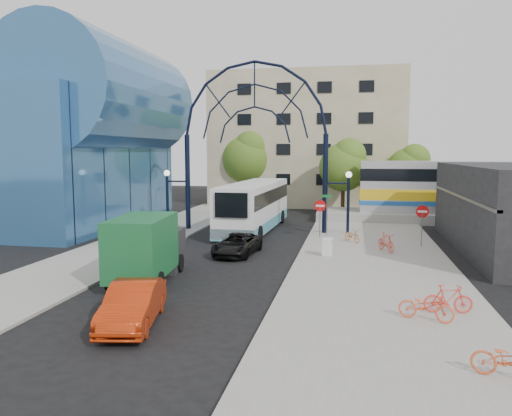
% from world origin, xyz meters
% --- Properties ---
extents(ground, '(120.00, 120.00, 0.00)m').
position_xyz_m(ground, '(0.00, 0.00, 0.00)').
color(ground, black).
rests_on(ground, ground).
extents(sidewalk_east, '(8.00, 56.00, 0.12)m').
position_xyz_m(sidewalk_east, '(8.00, 4.00, 0.06)').
color(sidewalk_east, gray).
rests_on(sidewalk_east, ground).
extents(plaza_west, '(5.00, 50.00, 0.12)m').
position_xyz_m(plaza_west, '(-6.50, 6.00, 0.06)').
color(plaza_west, gray).
rests_on(plaza_west, ground).
extents(gateway_arch, '(13.64, 0.44, 12.10)m').
position_xyz_m(gateway_arch, '(0.00, 14.00, 8.56)').
color(gateway_arch, black).
rests_on(gateway_arch, ground).
extents(stop_sign, '(0.80, 0.07, 2.50)m').
position_xyz_m(stop_sign, '(4.80, 12.00, 1.99)').
color(stop_sign, slate).
rests_on(stop_sign, sidewalk_east).
extents(do_not_enter_sign, '(0.76, 0.07, 2.48)m').
position_xyz_m(do_not_enter_sign, '(11.00, 10.00, 1.98)').
color(do_not_enter_sign, slate).
rests_on(do_not_enter_sign, sidewalk_east).
extents(street_name_sign, '(0.70, 0.70, 2.80)m').
position_xyz_m(street_name_sign, '(5.20, 12.60, 2.13)').
color(street_name_sign, slate).
rests_on(street_name_sign, sidewalk_east).
extents(sandwich_board, '(0.55, 0.61, 0.99)m').
position_xyz_m(sandwich_board, '(5.60, 5.98, 0.74)').
color(sandwich_board, white).
rests_on(sandwich_board, sidewalk_east).
extents(transit_hall, '(16.50, 18.00, 14.50)m').
position_xyz_m(transit_hall, '(-15.30, 15.00, 6.70)').
color(transit_hall, '#306093').
rests_on(transit_hall, ground).
extents(apartment_block, '(20.00, 12.10, 14.00)m').
position_xyz_m(apartment_block, '(2.00, 34.97, 7.00)').
color(apartment_block, tan).
rests_on(apartment_block, ground).
extents(tree_north_a, '(4.48, 4.48, 7.00)m').
position_xyz_m(tree_north_a, '(6.12, 25.93, 4.61)').
color(tree_north_a, '#382314').
rests_on(tree_north_a, ground).
extents(tree_north_b, '(5.12, 5.12, 8.00)m').
position_xyz_m(tree_north_b, '(-3.88, 29.93, 5.27)').
color(tree_north_b, '#382314').
rests_on(tree_north_b, ground).
extents(tree_north_c, '(4.16, 4.16, 6.50)m').
position_xyz_m(tree_north_c, '(12.12, 27.93, 4.28)').
color(tree_north_c, '#382314').
rests_on(tree_north_c, ground).
extents(city_bus, '(3.32, 12.85, 3.50)m').
position_xyz_m(city_bus, '(-0.20, 14.97, 1.83)').
color(city_bus, white).
rests_on(city_bus, ground).
extents(green_truck, '(2.75, 6.09, 2.98)m').
position_xyz_m(green_truck, '(-2.10, -0.18, 1.49)').
color(green_truck, black).
rests_on(green_truck, ground).
extents(black_suv, '(2.33, 4.44, 1.19)m').
position_xyz_m(black_suv, '(0.58, 6.00, 0.60)').
color(black_suv, black).
rests_on(black_suv, ground).
extents(red_sedan, '(2.32, 4.53, 1.42)m').
position_xyz_m(red_sedan, '(-0.23, -5.80, 0.71)').
color(red_sedan, '#B52B0B').
rests_on(red_sedan, ground).
extents(bike_near_a, '(1.35, 1.59, 0.82)m').
position_xyz_m(bike_near_a, '(6.92, 10.72, 0.53)').
color(bike_near_a, orange).
rests_on(bike_near_a, sidewalk_east).
extents(bike_near_b, '(1.22, 1.79, 1.05)m').
position_xyz_m(bike_near_b, '(8.82, 8.00, 0.65)').
color(bike_near_b, '#E2412D').
rests_on(bike_near_b, sidewalk_east).
extents(bike_far_a, '(1.94, 1.19, 0.96)m').
position_xyz_m(bike_far_a, '(9.39, -3.80, 0.60)').
color(bike_far_a, '#F85B31').
rests_on(bike_far_a, sidewalk_east).
extents(bike_far_b, '(1.73, 0.64, 1.02)m').
position_xyz_m(bike_far_b, '(10.26, -2.85, 0.63)').
color(bike_far_b, '#E93A2E').
rests_on(bike_far_b, sidewalk_east).
extents(bike_far_c, '(2.00, 1.23, 0.99)m').
position_xyz_m(bike_far_c, '(10.84, -8.00, 0.62)').
color(bike_far_c, '#DD5A2C').
rests_on(bike_far_c, sidewalk_east).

